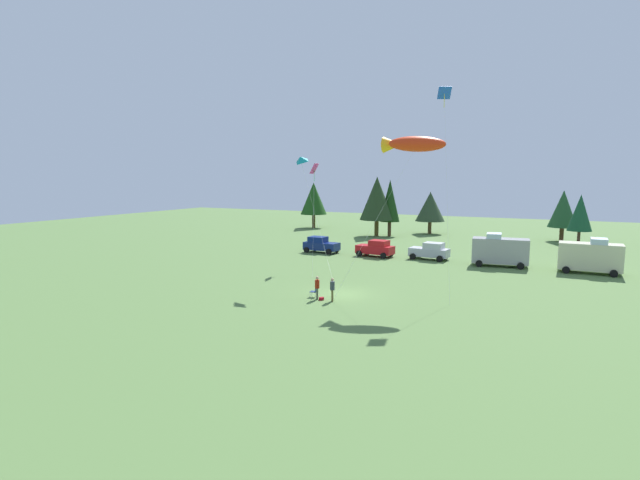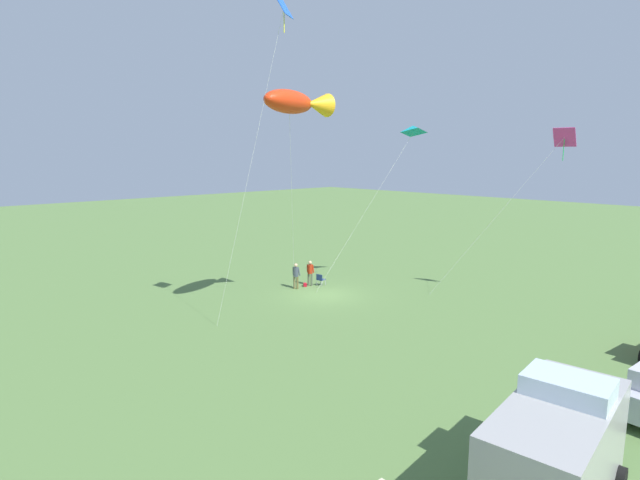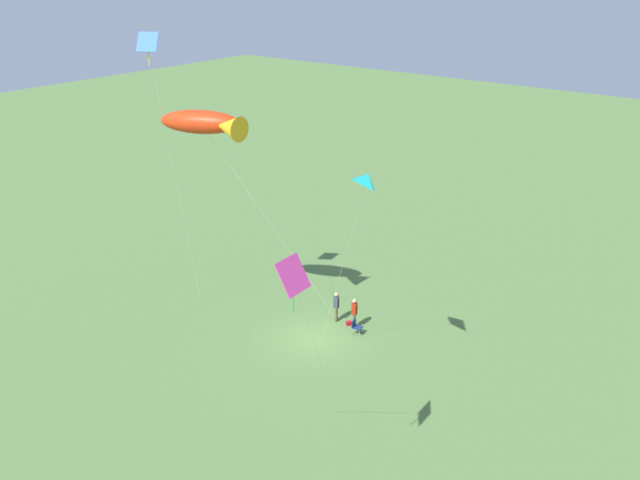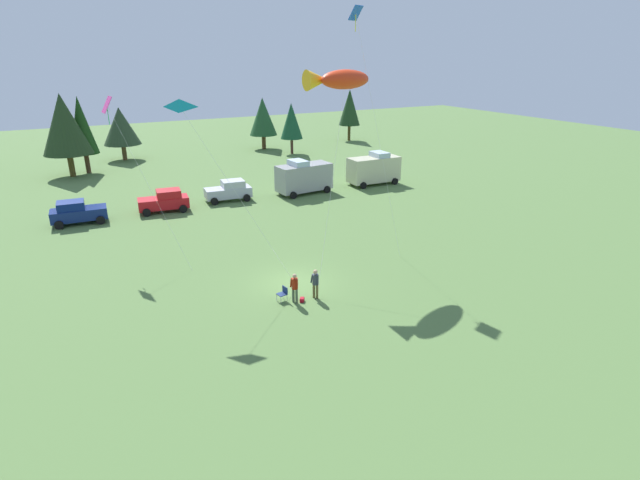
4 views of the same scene
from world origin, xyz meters
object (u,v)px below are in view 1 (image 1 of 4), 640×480
(folding_chair, at_px, (315,291))
(car_silver_compact, at_px, (430,251))
(car_navy_hatch, at_px, (321,245))
(kite_diamond_rainbow, at_px, (314,171))
(car_red_sedan, at_px, (376,248))
(van_camper_beige, at_px, (590,256))
(kite_delta_teal, at_px, (300,160))
(person_spectator, at_px, (317,286))
(kite_diamond_blue, at_px, (445,100))
(person_kite_flyer, at_px, (332,288))
(van_motorhome_grey, at_px, (500,250))
(kite_large_fish, at_px, (411,144))
(backpack_on_grass, at_px, (321,299))

(folding_chair, height_order, car_silver_compact, car_silver_compact)
(car_navy_hatch, relative_size, kite_diamond_rainbow, 0.41)
(car_silver_compact, bearing_deg, car_red_sedan, -168.77)
(van_camper_beige, bearing_deg, kite_diamond_rainbow, -163.98)
(car_navy_hatch, bearing_deg, kite_delta_teal, 113.62)
(kite_delta_teal, distance_m, kite_diamond_rainbow, 8.68)
(person_spectator, relative_size, car_silver_compact, 0.40)
(van_camper_beige, relative_size, kite_diamond_blue, 0.34)
(car_navy_hatch, height_order, kite_diamond_rainbow, kite_diamond_rainbow)
(kite_diamond_blue, bearing_deg, person_kite_flyer, -134.30)
(van_motorhome_grey, bearing_deg, folding_chair, 55.24)
(van_camper_beige, relative_size, kite_delta_teal, 0.50)
(kite_diamond_blue, bearing_deg, car_red_sedan, 126.18)
(person_spectator, xyz_separation_m, van_motorhome_grey, (10.46, 20.47, 0.62))
(car_silver_compact, distance_m, van_motorhome_grey, 7.40)
(car_red_sedan, distance_m, kite_large_fish, 20.65)
(car_red_sedan, bearing_deg, van_camper_beige, 5.36)
(kite_diamond_rainbow, bearing_deg, folding_chair, -63.04)
(van_camper_beige, bearing_deg, backpack_on_grass, -130.95)
(folding_chair, bearing_deg, kite_delta_teal, -62.16)
(kite_large_fish, bearing_deg, kite_diamond_rainbow, 146.15)
(kite_large_fish, bearing_deg, person_kite_flyer, -129.91)
(kite_diamond_blue, bearing_deg, backpack_on_grass, -137.79)
(van_motorhome_grey, bearing_deg, car_silver_compact, -12.91)
(van_motorhome_grey, xyz_separation_m, kite_delta_teal, (-14.64, -15.31, 8.82))
(backpack_on_grass, distance_m, kite_large_fish, 13.43)
(person_kite_flyer, bearing_deg, person_spectator, -31.16)
(folding_chair, bearing_deg, kite_diamond_rainbow, -73.73)
(car_red_sedan, bearing_deg, kite_large_fish, -55.76)
(car_silver_compact, bearing_deg, kite_large_fish, -77.27)
(van_camper_beige, height_order, kite_diamond_blue, kite_diamond_blue)
(person_kite_flyer, relative_size, kite_delta_teal, 0.16)
(folding_chair, height_order, kite_large_fish, kite_large_fish)
(person_spectator, xyz_separation_m, backpack_on_grass, (0.40, -0.08, -0.91))
(van_motorhome_grey, xyz_separation_m, van_camper_beige, (8.07, -0.14, 0.00))
(backpack_on_grass, height_order, car_navy_hatch, car_navy_hatch)
(car_navy_hatch, height_order, car_silver_compact, same)
(kite_delta_teal, bearing_deg, backpack_on_grass, -48.90)
(person_kite_flyer, bearing_deg, kite_large_fish, -159.27)
(person_kite_flyer, distance_m, backpack_on_grass, 1.25)
(person_kite_flyer, bearing_deg, backpack_on_grass, -26.82)
(car_navy_hatch, bearing_deg, van_motorhome_grey, -176.73)
(backpack_on_grass, height_order, car_silver_compact, car_silver_compact)
(car_silver_compact, bearing_deg, person_spectator, -93.66)
(van_motorhome_grey, bearing_deg, person_kite_flyer, 59.81)
(kite_diamond_rainbow, bearing_deg, van_motorhome_grey, 22.26)
(van_motorhome_grey, height_order, kite_delta_teal, kite_delta_teal)
(van_motorhome_grey, distance_m, kite_large_fish, 19.02)
(van_camper_beige, xyz_separation_m, kite_diamond_rainbow, (-25.52, -7.00, 7.98))
(car_red_sedan, height_order, kite_diamond_rainbow, kite_diamond_rainbow)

